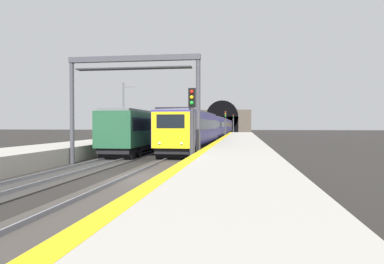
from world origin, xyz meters
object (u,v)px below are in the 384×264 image
object	(u,v)px
railway_signal_mid	(225,123)
railway_signal_far	(233,122)
catenary_mast_near	(124,112)
railway_signal_near	(192,121)
overhead_signal_gantry	(133,83)
train_adjacent_platform	(183,127)
train_main_approaching	(216,127)

from	to	relation	value
railway_signal_mid	railway_signal_far	size ratio (longest dim) A/B	0.84
railway_signal_mid	catenary_mast_near	world-z (taller)	catenary_mast_near
railway_signal_near	overhead_signal_gantry	xyz separation A→B (m)	(2.85, 4.19, 2.48)
train_adjacent_platform	overhead_signal_gantry	size ratio (longest dim) A/B	7.11
railway_signal_mid	overhead_signal_gantry	size ratio (longest dim) A/B	0.55
railway_signal_near	overhead_signal_gantry	world-z (taller)	overhead_signal_gantry
catenary_mast_near	overhead_signal_gantry	bearing A→B (deg)	-159.45
train_adjacent_platform	catenary_mast_near	world-z (taller)	catenary_mast_near
railway_signal_mid	railway_signal_far	distance (m)	47.38
railway_signal_mid	catenary_mast_near	distance (m)	16.86
train_main_approaching	railway_signal_near	xyz separation A→B (m)	(-42.69, -1.95, 0.61)
train_adjacent_platform	railway_signal_mid	world-z (taller)	railway_signal_mid
train_main_approaching	railway_signal_mid	distance (m)	5.65
railway_signal_mid	railway_signal_far	bearing A→B (deg)	-180.00
railway_signal_far	catenary_mast_near	bearing A→B (deg)	-13.02
railway_signal_near	railway_signal_mid	world-z (taller)	railway_signal_mid
railway_signal_near	catenary_mast_near	distance (m)	30.32
train_main_approaching	overhead_signal_gantry	world-z (taller)	overhead_signal_gantry
railway_signal_near	railway_signal_far	world-z (taller)	railway_signal_far
railway_signal_mid	catenary_mast_near	bearing A→B (deg)	-52.44
railway_signal_near	train_main_approaching	bearing A→B (deg)	-177.38
railway_signal_near	railway_signal_far	distance (m)	84.81
train_main_approaching	overhead_signal_gantry	xyz separation A→B (m)	(-39.83, 2.24, 3.09)
train_main_approaching	railway_signal_far	size ratio (longest dim) A/B	13.29
railway_signal_near	overhead_signal_gantry	bearing A→B (deg)	-124.21
train_main_approaching	train_adjacent_platform	distance (m)	8.71
railway_signal_far	railway_signal_near	bearing A→B (deg)	0.00
railway_signal_near	railway_signal_mid	size ratio (longest dim) A/B	0.95
railway_signal_far	overhead_signal_gantry	bearing A→B (deg)	-2.93
railway_signal_mid	overhead_signal_gantry	bearing A→B (deg)	-6.91
railway_signal_far	overhead_signal_gantry	size ratio (longest dim) A/B	0.66
railway_signal_mid	railway_signal_far	xyz separation A→B (m)	(47.38, -0.00, 0.50)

